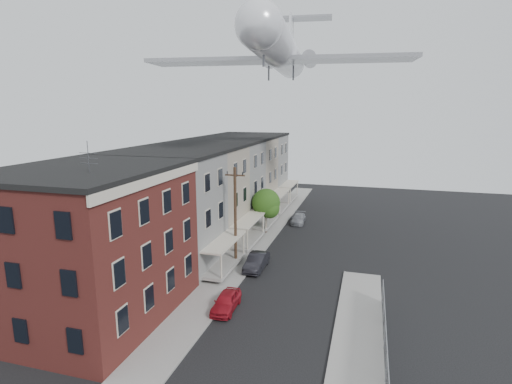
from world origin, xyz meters
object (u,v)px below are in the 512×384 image
street_tree (267,204)px  car_far (298,219)px  utility_pole (235,216)px  airplane (281,51)px  car_mid (257,262)px  car_near (226,301)px

street_tree → car_far: (2.69, 5.31, -2.89)m
utility_pole → airplane: (1.55, 10.61, 15.17)m
street_tree → car_mid: bearing=-80.4°
car_near → car_mid: 7.67m
car_mid → airplane: 22.03m
car_near → car_far: (1.02, 23.17, -0.07)m
car_near → car_far: size_ratio=0.95×
car_far → airplane: 19.89m
street_tree → airplane: airplane is taller
utility_pole → car_near: (2.00, -7.94, -4.05)m
street_tree → car_near: street_tree is taller
utility_pole → car_mid: utility_pole is taller
street_tree → car_near: bearing=-84.6°
airplane → car_near: bearing=-88.6°
car_far → street_tree: bearing=-119.5°
street_tree → car_far: 6.62m
utility_pole → car_mid: 4.49m
car_far → car_near: bearing=-95.2°
utility_pole → airplane: size_ratio=0.30×
street_tree → car_mid: street_tree is taller
utility_pole → car_far: utility_pole is taller
utility_pole → car_near: utility_pole is taller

